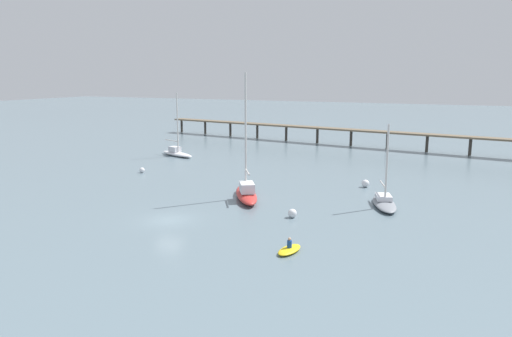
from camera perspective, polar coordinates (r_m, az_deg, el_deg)
ground_plane at (r=45.87m, az=-10.06°, el=-5.91°), size 400.00×400.00×0.00m
pier at (r=89.90m, az=17.08°, el=4.33°), size 77.51×13.43×6.99m
sailboat_gray at (r=51.36m, az=14.63°, el=-3.69°), size 4.28×7.26×8.35m
sailboat_white at (r=81.52m, az=-9.19°, el=1.91°), size 7.87×4.60×10.32m
sailboat_red at (r=52.41m, az=-1.12°, el=-2.68°), size 6.19×8.16×13.32m
dinghy_yellow at (r=37.38m, az=3.89°, el=-9.33°), size 1.54×2.87×1.14m
mooring_buoy_inner at (r=59.47m, az=12.56°, el=-1.70°), size 0.90×0.90×0.90m
mooring_buoy_mid at (r=68.39m, az=-13.08°, el=-0.19°), size 0.72×0.72×0.72m
mooring_buoy_outer at (r=45.96m, az=4.23°, el=-5.20°), size 0.83×0.83×0.83m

